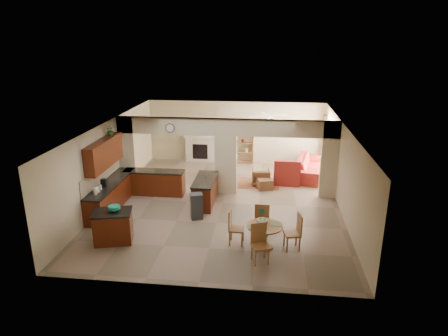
# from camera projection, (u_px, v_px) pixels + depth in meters

# --- Properties ---
(floor) EXTENTS (10.00, 10.00, 0.00)m
(floor) POSITION_uv_depth(u_px,v_px,m) (223.00, 203.00, 14.03)
(floor) COLOR #86705D
(floor) RESTS_ON ground
(ceiling) EXTENTS (10.00, 10.00, 0.00)m
(ceiling) POSITION_uv_depth(u_px,v_px,m) (223.00, 125.00, 13.15)
(ceiling) COLOR white
(ceiling) RESTS_ON wall_back
(wall_back) EXTENTS (8.00, 0.00, 8.00)m
(wall_back) POSITION_uv_depth(u_px,v_px,m) (235.00, 132.00, 18.31)
(wall_back) COLOR #C8B193
(wall_back) RESTS_ON floor
(wall_front) EXTENTS (8.00, 0.00, 8.00)m
(wall_front) POSITION_uv_depth(u_px,v_px,m) (196.00, 233.00, 8.87)
(wall_front) COLOR #C8B193
(wall_front) RESTS_ON floor
(wall_left) EXTENTS (0.00, 10.00, 10.00)m
(wall_left) POSITION_uv_depth(u_px,v_px,m) (110.00, 161.00, 14.02)
(wall_left) COLOR #C8B193
(wall_left) RESTS_ON floor
(wall_right) EXTENTS (0.00, 10.00, 10.00)m
(wall_right) POSITION_uv_depth(u_px,v_px,m) (343.00, 169.00, 13.16)
(wall_right) COLOR #C8B193
(wall_right) RESTS_ON floor
(partition_left_pier) EXTENTS (0.60, 0.25, 2.80)m
(partition_left_pier) POSITION_uv_depth(u_px,v_px,m) (128.00, 153.00, 14.94)
(partition_left_pier) COLOR #C8B193
(partition_left_pier) RESTS_ON floor
(partition_center_pier) EXTENTS (0.80, 0.25, 2.20)m
(partition_center_pier) POSITION_uv_depth(u_px,v_px,m) (226.00, 165.00, 14.63)
(partition_center_pier) COLOR #C8B193
(partition_center_pier) RESTS_ON floor
(partition_right_pier) EXTENTS (0.60, 0.25, 2.80)m
(partition_right_pier) POSITION_uv_depth(u_px,v_px,m) (329.00, 160.00, 14.14)
(partition_right_pier) COLOR #C8B193
(partition_right_pier) RESTS_ON floor
(partition_header) EXTENTS (8.00, 0.25, 0.60)m
(partition_header) POSITION_uv_depth(u_px,v_px,m) (226.00, 127.00, 14.19)
(partition_header) COLOR #C8B193
(partition_header) RESTS_ON partition_center_pier
(kitchen_counter) EXTENTS (2.52, 3.29, 1.48)m
(kitchen_counter) POSITION_uv_depth(u_px,v_px,m) (130.00, 189.00, 14.00)
(kitchen_counter) COLOR #3D1107
(kitchen_counter) RESTS_ON floor
(upper_cabinets) EXTENTS (0.35, 2.40, 0.90)m
(upper_cabinets) POSITION_uv_depth(u_px,v_px,m) (104.00, 153.00, 13.09)
(upper_cabinets) COLOR #3D1107
(upper_cabinets) RESTS_ON wall_left
(peninsula) EXTENTS (0.70, 1.85, 0.91)m
(peninsula) POSITION_uv_depth(u_px,v_px,m) (205.00, 191.00, 13.84)
(peninsula) COLOR #3D1107
(peninsula) RESTS_ON floor
(wall_clock) EXTENTS (0.34, 0.03, 0.34)m
(wall_clock) POSITION_uv_depth(u_px,v_px,m) (170.00, 128.00, 14.28)
(wall_clock) COLOR #4A2718
(wall_clock) RESTS_ON partition_header
(rug) EXTENTS (1.60, 1.30, 0.01)m
(rug) POSITION_uv_depth(u_px,v_px,m) (259.00, 183.00, 15.88)
(rug) COLOR brown
(rug) RESTS_ON floor
(fireplace) EXTENTS (1.60, 0.35, 1.20)m
(fireplace) POSITION_uv_depth(u_px,v_px,m) (201.00, 148.00, 18.57)
(fireplace) COLOR beige
(fireplace) RESTS_ON floor
(shelving_unit) EXTENTS (1.00, 0.32, 1.80)m
(shelving_unit) POSITION_uv_depth(u_px,v_px,m) (242.00, 144.00, 18.26)
(shelving_unit) COLOR #9F5E37
(shelving_unit) RESTS_ON floor
(window_a) EXTENTS (0.02, 0.90, 1.90)m
(window_a) POSITION_uv_depth(u_px,v_px,m) (332.00, 155.00, 15.40)
(window_a) COLOR white
(window_a) RESTS_ON wall_right
(window_b) EXTENTS (0.02, 0.90, 1.90)m
(window_b) POSITION_uv_depth(u_px,v_px,m) (326.00, 144.00, 17.00)
(window_b) COLOR white
(window_b) RESTS_ON wall_right
(glazed_door) EXTENTS (0.02, 0.70, 2.10)m
(glazed_door) POSITION_uv_depth(u_px,v_px,m) (328.00, 153.00, 16.24)
(glazed_door) COLOR white
(glazed_door) RESTS_ON wall_right
(drape_a_left) EXTENTS (0.10, 0.28, 2.30)m
(drape_a_left) POSITION_uv_depth(u_px,v_px,m) (333.00, 160.00, 14.83)
(drape_a_left) COLOR #3A2017
(drape_a_left) RESTS_ON wall_right
(drape_a_right) EXTENTS (0.10, 0.28, 2.30)m
(drape_a_right) POSITION_uv_depth(u_px,v_px,m) (328.00, 151.00, 15.97)
(drape_a_right) COLOR #3A2017
(drape_a_right) RESTS_ON wall_right
(drape_b_left) EXTENTS (0.10, 0.28, 2.30)m
(drape_b_left) POSITION_uv_depth(u_px,v_px,m) (327.00, 148.00, 16.44)
(drape_b_left) COLOR #3A2017
(drape_b_left) RESTS_ON wall_right
(drape_b_right) EXTENTS (0.10, 0.28, 2.30)m
(drape_b_right) POSITION_uv_depth(u_px,v_px,m) (323.00, 141.00, 17.57)
(drape_b_right) COLOR #3A2017
(drape_b_right) RESTS_ON wall_right
(ceiling_fan) EXTENTS (1.00, 1.00, 0.10)m
(ceiling_fan) POSITION_uv_depth(u_px,v_px,m) (269.00, 116.00, 15.90)
(ceiling_fan) COLOR white
(ceiling_fan) RESTS_ON ceiling
(kitchen_island) EXTENTS (1.22, 0.99, 0.92)m
(kitchen_island) POSITION_uv_depth(u_px,v_px,m) (113.00, 227.00, 11.25)
(kitchen_island) COLOR #3D1107
(kitchen_island) RESTS_ON floor
(teal_bowl) EXTENTS (0.33, 0.33, 0.16)m
(teal_bowl) POSITION_uv_depth(u_px,v_px,m) (114.00, 209.00, 11.11)
(teal_bowl) COLOR #16977B
(teal_bowl) RESTS_ON kitchen_island
(trash_can) EXTENTS (0.45, 0.41, 0.78)m
(trash_can) POSITION_uv_depth(u_px,v_px,m) (197.00, 207.00, 12.70)
(trash_can) COLOR #2C2C2E
(trash_can) RESTS_ON floor
(dining_table) EXTENTS (0.99, 0.99, 0.68)m
(dining_table) POSITION_uv_depth(u_px,v_px,m) (265.00, 232.00, 10.91)
(dining_table) COLOR #9F5E37
(dining_table) RESTS_ON floor
(fruit_bowl) EXTENTS (0.31, 0.31, 0.16)m
(fruit_bowl) POSITION_uv_depth(u_px,v_px,m) (262.00, 221.00, 10.88)
(fruit_bowl) COLOR #80AA24
(fruit_bowl) RESTS_ON dining_table
(sofa) EXTENTS (2.89, 1.55, 0.80)m
(sofa) POSITION_uv_depth(u_px,v_px,m) (310.00, 167.00, 16.65)
(sofa) COLOR maroon
(sofa) RESTS_ON floor
(chaise) EXTENTS (1.06, 0.88, 0.41)m
(chaise) POSITION_uv_depth(u_px,v_px,m) (286.00, 178.00, 15.87)
(chaise) COLOR maroon
(chaise) RESTS_ON floor
(armchair) EXTENTS (0.74, 0.76, 0.66)m
(armchair) POSITION_uv_depth(u_px,v_px,m) (261.00, 177.00, 15.68)
(armchair) COLOR maroon
(armchair) RESTS_ON floor
(ottoman) EXTENTS (0.68, 0.68, 0.40)m
(ottoman) POSITION_uv_depth(u_px,v_px,m) (265.00, 184.00, 15.28)
(ottoman) COLOR maroon
(ottoman) RESTS_ON floor
(plant) EXTENTS (0.38, 0.36, 0.33)m
(plant) POSITION_uv_depth(u_px,v_px,m) (110.00, 130.00, 13.53)
(plant) COLOR #134813
(plant) RESTS_ON upper_cabinets
(chair_north) EXTENTS (0.43, 0.44, 1.02)m
(chair_north) POSITION_uv_depth(u_px,v_px,m) (262.00, 218.00, 11.57)
(chair_north) COLOR #9F5E37
(chair_north) RESTS_ON floor
(chair_east) EXTENTS (0.50, 0.50, 1.02)m
(chair_east) POSITION_uv_depth(u_px,v_px,m) (295.00, 230.00, 10.82)
(chair_east) COLOR #9F5E37
(chair_east) RESTS_ON floor
(chair_south) EXTENTS (0.53, 0.53, 1.02)m
(chair_south) POSITION_uv_depth(u_px,v_px,m) (260.00, 241.00, 10.25)
(chair_south) COLOR #9F5E37
(chair_south) RESTS_ON floor
(chair_west) EXTENTS (0.44, 0.43, 1.02)m
(chair_west) POSITION_uv_depth(u_px,v_px,m) (234.00, 225.00, 11.11)
(chair_west) COLOR #9F5E37
(chair_west) RESTS_ON floor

